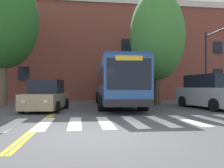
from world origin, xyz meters
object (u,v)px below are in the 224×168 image
at_px(traffic_light_near_corner, 218,52).
at_px(street_tree_curbside_small, 3,19).
at_px(street_tree_curbside_large, 157,36).
at_px(car_tan_near_lane, 46,97).
at_px(car_silver_far_lane, 210,92).
at_px(car_grey_behind_bus, 107,90).
at_px(city_bus, 116,82).

distance_m(traffic_light_near_corner, street_tree_curbside_small, 15.96).
bearing_deg(street_tree_curbside_large, car_tan_near_lane, -158.76).
bearing_deg(traffic_light_near_corner, car_silver_far_lane, -141.13).
xyz_separation_m(car_grey_behind_bus, street_tree_curbside_small, (-8.87, -10.05, 5.43)).
distance_m(car_grey_behind_bus, street_tree_curbside_large, 11.76).
distance_m(car_tan_near_lane, street_tree_curbside_large, 9.77).
xyz_separation_m(car_tan_near_lane, car_grey_behind_bus, (5.12, 13.63, 0.23)).
bearing_deg(car_silver_far_lane, car_grey_behind_bus, 110.99).
bearing_deg(city_bus, street_tree_curbside_large, 8.55).
xyz_separation_m(city_bus, street_tree_curbside_small, (-8.40, 0.97, 4.71)).
relative_size(car_tan_near_lane, street_tree_curbside_large, 0.49).
distance_m(car_grey_behind_bus, street_tree_curbside_small, 14.46).
distance_m(city_bus, traffic_light_near_corner, 7.64).
height_order(traffic_light_near_corner, street_tree_curbside_large, street_tree_curbside_large).
relative_size(car_tan_near_lane, traffic_light_near_corner, 0.77).
bearing_deg(city_bus, car_grey_behind_bus, 87.56).
height_order(car_silver_far_lane, traffic_light_near_corner, traffic_light_near_corner).
distance_m(city_bus, street_tree_curbside_small, 9.68).
bearing_deg(street_tree_curbside_small, traffic_light_near_corner, -9.87).
bearing_deg(street_tree_curbside_large, car_grey_behind_bus, 105.38).
bearing_deg(car_tan_near_lane, car_grey_behind_bus, 69.41).
distance_m(car_silver_far_lane, car_grey_behind_bus, 14.82).
height_order(car_grey_behind_bus, street_tree_curbside_large, street_tree_curbside_large).
height_order(car_silver_far_lane, street_tree_curbside_small, street_tree_curbside_small).
xyz_separation_m(car_tan_near_lane, traffic_light_near_corner, (11.77, 0.88, 3.11)).
distance_m(car_silver_far_lane, traffic_light_near_corner, 3.36).
bearing_deg(street_tree_curbside_small, car_tan_near_lane, -43.72).
bearing_deg(street_tree_curbside_large, car_silver_far_lane, -53.94).
relative_size(car_silver_far_lane, street_tree_curbside_large, 0.59).
height_order(car_silver_far_lane, street_tree_curbside_large, street_tree_curbside_large).
height_order(car_silver_far_lane, car_grey_behind_bus, car_grey_behind_bus).
distance_m(city_bus, car_grey_behind_bus, 11.06).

